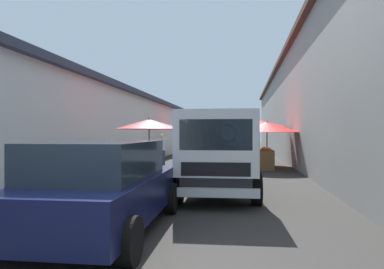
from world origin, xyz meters
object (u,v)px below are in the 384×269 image
at_px(vendor_by_crates, 162,148).
at_px(plastic_stool, 151,163).
at_px(delivery_truck, 218,156).
at_px(fruit_stall_near_left, 149,132).
at_px(hatchback_car, 102,186).
at_px(fruit_stall_near_right, 190,130).
at_px(fruit_stall_far_right, 260,128).
at_px(parked_scooter, 244,165).
at_px(fruit_stall_mid_lane, 267,130).

distance_m(vendor_by_crates, plastic_stool, 2.34).
bearing_deg(delivery_truck, fruit_stall_near_left, 45.11).
bearing_deg(hatchback_car, fruit_stall_near_right, 4.33).
distance_m(fruit_stall_near_right, fruit_stall_far_right, 6.81).
relative_size(fruit_stall_near_left, parked_scooter, 1.32).
bearing_deg(plastic_stool, fruit_stall_near_left, -165.16).
xyz_separation_m(fruit_stall_mid_lane, hatchback_car, (-9.97, 3.27, -0.98)).
xyz_separation_m(fruit_stall_near_right, delivery_truck, (-14.33, -2.94, -0.77)).
bearing_deg(fruit_stall_mid_lane, fruit_stall_near_left, 137.95).
relative_size(fruit_stall_near_left, plastic_stool, 5.13).
relative_size(fruit_stall_mid_lane, parked_scooter, 1.70).
bearing_deg(hatchback_car, delivery_truck, -27.74).
bearing_deg(delivery_truck, plastic_stool, 30.51).
xyz_separation_m(hatchback_car, vendor_by_crates, (10.81, 1.66, 0.15)).
bearing_deg(fruit_stall_near_left, plastic_stool, 14.84).
relative_size(fruit_stall_mid_lane, hatchback_car, 0.73).
bearing_deg(parked_scooter, fruit_stall_far_right, -9.09).
relative_size(fruit_stall_far_right, fruit_stall_mid_lane, 0.96).
bearing_deg(fruit_stall_near_right, vendor_by_crates, 177.02).
height_order(hatchback_car, delivery_truck, delivery_truck).
height_order(fruit_stall_mid_lane, delivery_truck, fruit_stall_mid_lane).
relative_size(delivery_truck, vendor_by_crates, 3.22).
relative_size(hatchback_car, plastic_stool, 9.09).
height_order(fruit_stall_near_left, fruit_stall_mid_lane, fruit_stall_mid_lane).
bearing_deg(fruit_stall_near_left, fruit_stall_far_right, -29.87).
relative_size(fruit_stall_near_right, vendor_by_crates, 1.69).
bearing_deg(hatchback_car, parked_scooter, -17.74).
height_order(delivery_truck, plastic_stool, delivery_truck).
bearing_deg(parked_scooter, vendor_by_crates, 46.30).
distance_m(fruit_stall_near_right, vendor_by_crates, 6.67).
xyz_separation_m(fruit_stall_mid_lane, vendor_by_crates, (0.84, 4.93, -0.83)).
height_order(fruit_stall_near_left, fruit_stall_far_right, fruit_stall_far_right).
xyz_separation_m(fruit_stall_near_right, fruit_stall_mid_lane, (-7.43, -4.59, -0.09)).
distance_m(fruit_stall_near_left, fruit_stall_far_right, 7.77).
relative_size(fruit_stall_far_right, hatchback_car, 0.70).
height_order(fruit_stall_near_right, hatchback_car, fruit_stall_near_right).
xyz_separation_m(fruit_stall_near_left, plastic_stool, (3.06, 0.81, -1.30)).
xyz_separation_m(fruit_stall_near_right, parked_scooter, (-10.34, -3.58, -1.36)).
distance_m(fruit_stall_near_right, parked_scooter, 11.03).
relative_size(hatchback_car, parked_scooter, 2.34).
bearing_deg(hatchback_car, vendor_by_crates, 8.74).
height_order(delivery_truck, vendor_by_crates, delivery_truck).
bearing_deg(fruit_stall_mid_lane, fruit_stall_near_right, 31.71).
height_order(fruit_stall_far_right, parked_scooter, fruit_stall_far_right).
xyz_separation_m(fruit_stall_far_right, plastic_stool, (-3.67, 4.68, -1.56)).
bearing_deg(vendor_by_crates, delivery_truck, -157.01).
relative_size(fruit_stall_near_right, parked_scooter, 1.56).
bearing_deg(fruit_stall_near_right, fruit_stall_far_right, -139.75).
distance_m(hatchback_car, plastic_stool, 8.69).
distance_m(parked_scooter, plastic_stool, 4.13).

